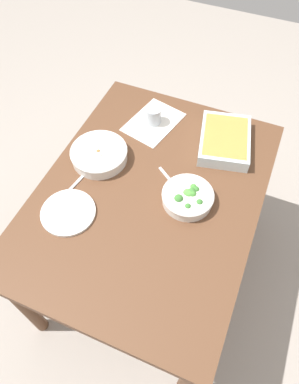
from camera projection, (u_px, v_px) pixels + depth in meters
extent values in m
plane|color=#9E9389|center=(150.00, 264.00, 2.08)|extent=(6.00, 6.00, 0.00)
cube|color=brown|center=(150.00, 195.00, 1.49)|extent=(1.20, 0.90, 0.04)
cylinder|color=brown|center=(187.00, 380.00, 1.42)|extent=(0.06, 0.06, 0.70)
cylinder|color=brown|center=(250.00, 181.00, 1.99)|extent=(0.06, 0.06, 0.70)
cylinder|color=brown|center=(24.00, 305.00, 1.59)|extent=(0.06, 0.06, 0.70)
cylinder|color=brown|center=(125.00, 142.00, 2.17)|extent=(0.06, 0.06, 0.70)
cube|color=silver|center=(153.00, 122.00, 1.71)|extent=(0.32, 0.26, 0.00)
cylinder|color=silver|center=(99.00, 155.00, 1.56)|extent=(0.24, 0.24, 0.05)
torus|color=silver|center=(99.00, 151.00, 1.54)|extent=(0.25, 0.25, 0.01)
cylinder|color=olive|center=(99.00, 154.00, 1.55)|extent=(0.20, 0.20, 0.03)
sphere|color=olive|center=(111.00, 157.00, 1.52)|extent=(0.01, 0.01, 0.01)
sphere|color=silver|center=(84.00, 150.00, 1.55)|extent=(0.01, 0.01, 0.01)
sphere|color=silver|center=(98.00, 159.00, 1.52)|extent=(0.01, 0.01, 0.01)
sphere|color=olive|center=(98.00, 152.00, 1.54)|extent=(0.02, 0.02, 0.02)
sphere|color=#C66633|center=(102.00, 156.00, 1.52)|extent=(0.02, 0.02, 0.02)
cylinder|color=silver|center=(188.00, 198.00, 1.43)|extent=(0.20, 0.20, 0.05)
torus|color=silver|center=(188.00, 195.00, 1.41)|extent=(0.21, 0.21, 0.01)
cylinder|color=#8CB272|center=(188.00, 197.00, 1.43)|extent=(0.17, 0.17, 0.02)
sphere|color=#569E42|center=(189.00, 194.00, 1.41)|extent=(0.03, 0.03, 0.03)
sphere|color=#3D7A33|center=(179.00, 199.00, 1.40)|extent=(0.04, 0.04, 0.04)
sphere|color=#569E42|center=(187.00, 195.00, 1.41)|extent=(0.02, 0.02, 0.02)
sphere|color=#478C38|center=(193.00, 187.00, 1.43)|extent=(0.03, 0.03, 0.03)
sphere|color=#478C38|center=(192.00, 194.00, 1.41)|extent=(0.03, 0.03, 0.03)
sphere|color=#3D7A33|center=(199.00, 203.00, 1.39)|extent=(0.03, 0.03, 0.03)
sphere|color=#3D7A33|center=(192.00, 192.00, 1.42)|extent=(0.03, 0.03, 0.03)
sphere|color=#569E42|center=(187.00, 193.00, 1.41)|extent=(0.03, 0.03, 0.03)
sphere|color=#3D7A33|center=(196.00, 190.00, 1.42)|extent=(0.03, 0.03, 0.03)
sphere|color=#3D7A33|center=(188.00, 207.00, 1.38)|extent=(0.03, 0.03, 0.03)
cube|color=silver|center=(225.00, 140.00, 1.60)|extent=(0.34, 0.28, 0.06)
cube|color=gold|center=(225.00, 138.00, 1.59)|extent=(0.30, 0.25, 0.04)
cylinder|color=#B2BCC6|center=(153.00, 116.00, 1.68)|extent=(0.07, 0.07, 0.08)
cylinder|color=black|center=(153.00, 118.00, 1.69)|extent=(0.06, 0.06, 0.05)
cylinder|color=silver|center=(68.00, 212.00, 1.41)|extent=(0.22, 0.22, 0.01)
cube|color=silver|center=(100.00, 158.00, 1.58)|extent=(0.12, 0.09, 0.01)
ellipsoid|color=silver|center=(117.00, 150.00, 1.60)|extent=(0.05, 0.04, 0.01)
cube|color=silver|center=(169.00, 178.00, 1.51)|extent=(0.09, 0.12, 0.01)
ellipsoid|color=silver|center=(180.00, 192.00, 1.47)|extent=(0.04, 0.05, 0.01)
cube|color=silver|center=(79.00, 181.00, 1.50)|extent=(0.14, 0.04, 0.01)
cube|color=silver|center=(65.00, 195.00, 1.46)|extent=(0.05, 0.03, 0.01)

